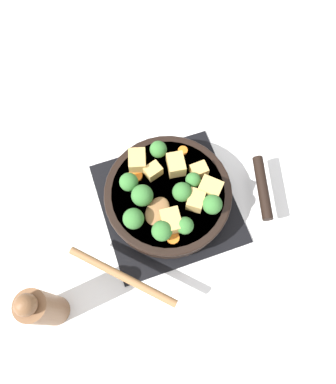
% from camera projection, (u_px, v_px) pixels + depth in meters
% --- Properties ---
extents(ground_plane, '(2.40, 2.40, 0.00)m').
position_uv_depth(ground_plane, '(168.00, 203.00, 0.90)').
color(ground_plane, white).
extents(front_burner_grate, '(0.31, 0.31, 0.03)m').
position_uv_depth(front_burner_grate, '(168.00, 202.00, 0.89)').
color(front_burner_grate, black).
rests_on(front_burner_grate, ground_plane).
extents(skillet_pan, '(0.38, 0.29, 0.05)m').
position_uv_depth(skillet_pan, '(169.00, 195.00, 0.85)').
color(skillet_pan, black).
rests_on(skillet_pan, front_burner_grate).
extents(wooden_spoon, '(0.24, 0.24, 0.02)m').
position_uv_depth(wooden_spoon, '(138.00, 248.00, 0.78)').
color(wooden_spoon, olive).
rests_on(wooden_spoon, skillet_pan).
extents(tofu_cube_center_large, '(0.04, 0.05, 0.04)m').
position_uv_depth(tofu_cube_center_large, '(171.00, 221.00, 0.78)').
color(tofu_cube_center_large, tan).
rests_on(tofu_cube_center_large, skillet_pan).
extents(tofu_cube_near_handle, '(0.05, 0.05, 0.03)m').
position_uv_depth(tofu_cube_near_handle, '(196.00, 200.00, 0.80)').
color(tofu_cube_near_handle, tan).
rests_on(tofu_cube_near_handle, skillet_pan).
extents(tofu_cube_east_chunk, '(0.06, 0.06, 0.04)m').
position_uv_depth(tofu_cube_east_chunk, '(210.00, 188.00, 0.81)').
color(tofu_cube_east_chunk, tan).
rests_on(tofu_cube_east_chunk, skillet_pan).
extents(tofu_cube_west_chunk, '(0.04, 0.03, 0.03)m').
position_uv_depth(tofu_cube_west_chunk, '(199.00, 170.00, 0.83)').
color(tofu_cube_west_chunk, tan).
rests_on(tofu_cube_west_chunk, skillet_pan).
extents(tofu_cube_back_piece, '(0.05, 0.06, 0.04)m').
position_uv_depth(tofu_cube_back_piece, '(137.00, 161.00, 0.84)').
color(tofu_cube_back_piece, tan).
rests_on(tofu_cube_back_piece, skillet_pan).
extents(tofu_cube_front_piece, '(0.04, 0.04, 0.03)m').
position_uv_depth(tofu_cube_front_piece, '(153.00, 171.00, 0.83)').
color(tofu_cube_front_piece, tan).
rests_on(tofu_cube_front_piece, skillet_pan).
extents(tofu_cube_mid_small, '(0.04, 0.05, 0.04)m').
position_uv_depth(tofu_cube_mid_small, '(176.00, 165.00, 0.83)').
color(tofu_cube_mid_small, tan).
rests_on(tofu_cube_mid_small, skillet_pan).
extents(broccoli_floret_near_spoon, '(0.05, 0.05, 0.05)m').
position_uv_depth(broccoli_floret_near_spoon, '(142.00, 194.00, 0.80)').
color(broccoli_floret_near_spoon, '#709956').
rests_on(broccoli_floret_near_spoon, skillet_pan).
extents(broccoli_floret_center_top, '(0.04, 0.04, 0.05)m').
position_uv_depth(broccoli_floret_center_top, '(212.00, 205.00, 0.79)').
color(broccoli_floret_center_top, '#709956').
rests_on(broccoli_floret_center_top, skillet_pan).
extents(broccoli_floret_east_rim, '(0.04, 0.04, 0.04)m').
position_uv_depth(broccoli_floret_east_rim, '(185.00, 226.00, 0.78)').
color(broccoli_floret_east_rim, '#709956').
rests_on(broccoli_floret_east_rim, skillet_pan).
extents(broccoli_floret_west_rim, '(0.04, 0.04, 0.05)m').
position_uv_depth(broccoli_floret_west_rim, '(182.00, 192.00, 0.80)').
color(broccoli_floret_west_rim, '#709956').
rests_on(broccoli_floret_west_rim, skillet_pan).
extents(broccoli_floret_north_edge, '(0.04, 0.04, 0.05)m').
position_uv_depth(broccoli_floret_north_edge, '(158.00, 149.00, 0.84)').
color(broccoli_floret_north_edge, '#709956').
rests_on(broccoli_floret_north_edge, skillet_pan).
extents(broccoli_floret_south_cluster, '(0.04, 0.04, 0.05)m').
position_uv_depth(broccoli_floret_south_cluster, '(162.00, 231.00, 0.77)').
color(broccoli_floret_south_cluster, '#709956').
rests_on(broccoli_floret_south_cluster, skillet_pan).
extents(broccoli_floret_mid_floret, '(0.04, 0.04, 0.05)m').
position_uv_depth(broccoli_floret_mid_floret, '(129.00, 182.00, 0.81)').
color(broccoli_floret_mid_floret, '#709956').
rests_on(broccoli_floret_mid_floret, skillet_pan).
extents(broccoli_floret_small_inner, '(0.05, 0.05, 0.05)m').
position_uv_depth(broccoli_floret_small_inner, '(133.00, 219.00, 0.78)').
color(broccoli_floret_small_inner, '#709956').
rests_on(broccoli_floret_small_inner, skillet_pan).
extents(broccoli_floret_tall_stem, '(0.03, 0.03, 0.04)m').
position_uv_depth(broccoli_floret_tall_stem, '(193.00, 181.00, 0.81)').
color(broccoli_floret_tall_stem, '#709956').
rests_on(broccoli_floret_tall_stem, skillet_pan).
extents(carrot_slice_orange_thin, '(0.03, 0.03, 0.01)m').
position_uv_depth(carrot_slice_orange_thin, '(173.00, 238.00, 0.79)').
color(carrot_slice_orange_thin, orange).
rests_on(carrot_slice_orange_thin, skillet_pan).
extents(carrot_slice_near_center, '(0.03, 0.03, 0.01)m').
position_uv_depth(carrot_slice_near_center, '(135.00, 175.00, 0.84)').
color(carrot_slice_near_center, orange).
rests_on(carrot_slice_near_center, skillet_pan).
extents(carrot_slice_edge_slice, '(0.02, 0.02, 0.01)m').
position_uv_depth(carrot_slice_edge_slice, '(183.00, 151.00, 0.86)').
color(carrot_slice_edge_slice, orange).
rests_on(carrot_slice_edge_slice, skillet_pan).
extents(pepper_mill, '(0.06, 0.06, 0.21)m').
position_uv_depth(pepper_mill, '(43.00, 308.00, 0.73)').
color(pepper_mill, brown).
rests_on(pepper_mill, ground_plane).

